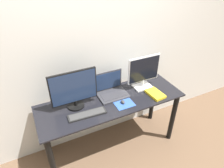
# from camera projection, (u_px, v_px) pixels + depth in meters

# --- Properties ---
(ground_plane) EXTENTS (12.00, 12.00, 0.00)m
(ground_plane) POSITION_uv_depth(u_px,v_px,m) (121.00, 162.00, 2.52)
(ground_plane) COLOR brown
(wall_back) EXTENTS (7.00, 0.05, 2.50)m
(wall_back) POSITION_uv_depth(u_px,v_px,m) (98.00, 51.00, 2.31)
(wall_back) COLOR silver
(wall_back) RESTS_ON ground_plane
(desk) EXTENTS (1.70, 0.58, 0.78)m
(desk) POSITION_uv_depth(u_px,v_px,m) (112.00, 111.00, 2.40)
(desk) COLOR black
(desk) RESTS_ON ground_plane
(monitor_left) EXTENTS (0.50, 0.18, 0.44)m
(monitor_left) POSITION_uv_depth(u_px,v_px,m) (74.00, 90.00, 2.09)
(monitor_left) COLOR black
(monitor_left) RESTS_ON desk
(monitor_right) EXTENTS (0.42, 0.16, 0.42)m
(monitor_right) POSITION_uv_depth(u_px,v_px,m) (144.00, 72.00, 2.41)
(monitor_right) COLOR silver
(monitor_right) RESTS_ON desk
(laptop) EXTENTS (0.35, 0.26, 0.26)m
(laptop) POSITION_uv_depth(u_px,v_px,m) (111.00, 89.00, 2.38)
(laptop) COLOR #333338
(laptop) RESTS_ON desk
(keyboard) EXTENTS (0.41, 0.14, 0.02)m
(keyboard) POSITION_uv_depth(u_px,v_px,m) (87.00, 114.00, 2.09)
(keyboard) COLOR black
(keyboard) RESTS_ON desk
(mousepad) EXTENTS (0.21, 0.17, 0.00)m
(mousepad) POSITION_uv_depth(u_px,v_px,m) (124.00, 104.00, 2.25)
(mousepad) COLOR #2D519E
(mousepad) RESTS_ON desk
(mouse) EXTENTS (0.04, 0.06, 0.03)m
(mouse) POSITION_uv_depth(u_px,v_px,m) (123.00, 102.00, 2.25)
(mouse) COLOR #333333
(mouse) RESTS_ON mousepad
(book) EXTENTS (0.17, 0.24, 0.03)m
(book) POSITION_uv_depth(u_px,v_px,m) (155.00, 94.00, 2.38)
(book) COLOR yellow
(book) RESTS_ON desk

